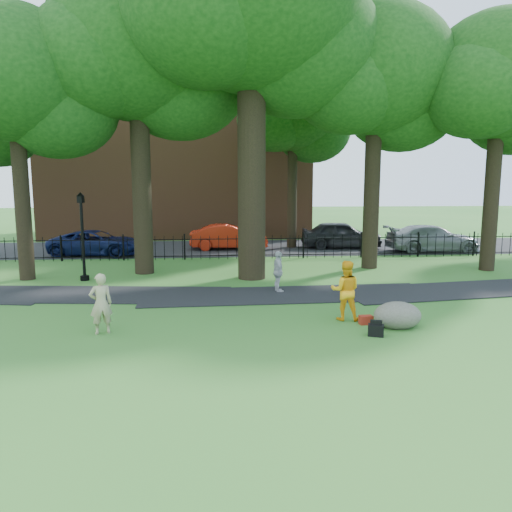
{
  "coord_description": "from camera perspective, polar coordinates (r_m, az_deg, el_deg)",
  "views": [
    {
      "loc": [
        -1.42,
        -12.84,
        3.97
      ],
      "look_at": [
        -0.23,
        2.0,
        1.68
      ],
      "focal_mm": 35.0,
      "sensor_mm": 36.0,
      "label": 1
    }
  ],
  "objects": [
    {
      "name": "navy_van",
      "position": [
        27.5,
        -17.82,
        1.42
      ],
      "size": [
        4.99,
        2.74,
        1.33
      ],
      "primitive_type": "imported",
      "rotation": [
        0.0,
        0.0,
        1.45
      ],
      "color": "#0D1745",
      "rests_on": "ground"
    },
    {
      "name": "red_sedan",
      "position": [
        28.53,
        -3.13,
        2.2
      ],
      "size": [
        4.41,
        1.57,
        1.45
      ],
      "primitive_type": "imported",
      "rotation": [
        0.0,
        0.0,
        1.56
      ],
      "color": "#B2200D",
      "rests_on": "ground"
    },
    {
      "name": "big_tree",
      "position": [
        20.92,
        -0.15,
        25.91
      ],
      "size": [
        10.08,
        8.61,
        14.37
      ],
      "color": "black",
      "rests_on": "ground"
    },
    {
      "name": "red_bag",
      "position": [
        14.25,
        12.44,
        -7.14
      ],
      "size": [
        0.37,
        0.25,
        0.24
      ],
      "primitive_type": "cube",
      "rotation": [
        0.0,
        0.0,
        0.08
      ],
      "color": "maroon",
      "rests_on": "ground"
    },
    {
      "name": "silver_car",
      "position": [
        29.2,
        19.52,
        1.89
      ],
      "size": [
        5.1,
        2.1,
        1.48
      ],
      "primitive_type": "imported",
      "rotation": [
        0.0,
        0.0,
        1.57
      ],
      "color": "gray",
      "rests_on": "ground"
    },
    {
      "name": "footpath",
      "position": [
        17.37,
        3.55,
        -4.49
      ],
      "size": [
        36.07,
        3.85,
        0.03
      ],
      "primitive_type": "cube",
      "rotation": [
        0.0,
        0.0,
        0.03
      ],
      "color": "black",
      "rests_on": "ground"
    },
    {
      "name": "boulder",
      "position": [
        14.13,
        15.87,
        -6.33
      ],
      "size": [
        1.56,
        1.37,
        0.76
      ],
      "primitive_type": "ellipsoid",
      "rotation": [
        0.0,
        0.0,
        0.37
      ],
      "color": "#6C695A",
      "rests_on": "ground"
    },
    {
      "name": "backpack",
      "position": [
        13.26,
        13.55,
        -8.26
      ],
      "size": [
        0.46,
        0.37,
        0.3
      ],
      "primitive_type": "cube",
      "rotation": [
        0.0,
        0.0,
        -0.34
      ],
      "color": "black",
      "rests_on": "ground"
    },
    {
      "name": "street",
      "position": [
        29.14,
        -1.76,
        0.91
      ],
      "size": [
        80.0,
        7.0,
        0.02
      ],
      "primitive_type": "cube",
      "color": "black",
      "rests_on": "ground"
    },
    {
      "name": "pedestrian",
      "position": [
        17.63,
        2.56,
        -1.82
      ],
      "size": [
        0.5,
        0.91,
        1.48
      ],
      "primitive_type": "imported",
      "rotation": [
        0.0,
        0.0,
        1.73
      ],
      "color": "#B5B5BA",
      "rests_on": "ground"
    },
    {
      "name": "grey_car",
      "position": [
        29.42,
        9.72,
        2.42
      ],
      "size": [
        4.81,
        2.32,
        1.58
      ],
      "primitive_type": "imported",
      "rotation": [
        0.0,
        0.0,
        1.47
      ],
      "color": "black",
      "rests_on": "ground"
    },
    {
      "name": "iron_fence",
      "position": [
        25.1,
        -1.31,
        1.03
      ],
      "size": [
        44.0,
        0.04,
        1.2
      ],
      "color": "black",
      "rests_on": "ground"
    },
    {
      "name": "brick_building",
      "position": [
        36.98,
        -8.78,
        11.8
      ],
      "size": [
        18.0,
        8.0,
        12.0
      ],
      "primitive_type": "cube",
      "color": "brown",
      "rests_on": "ground"
    },
    {
      "name": "woman",
      "position": [
        13.55,
        -17.31,
        -5.21
      ],
      "size": [
        0.68,
        0.56,
        1.59
      ],
      "primitive_type": "imported",
      "rotation": [
        0.0,
        0.0,
        3.5
      ],
      "color": "tan",
      "rests_on": "ground"
    },
    {
      "name": "man",
      "position": [
        14.39,
        10.19,
        -3.89
      ],
      "size": [
        0.95,
        0.81,
        1.71
      ],
      "primitive_type": "imported",
      "rotation": [
        0.0,
        0.0,
        2.93
      ],
      "color": "#FFA915",
      "rests_on": "ground"
    },
    {
      "name": "tree_row",
      "position": [
        21.73,
        0.64,
        19.84
      ],
      "size": [
        26.82,
        7.96,
        12.42
      ],
      "color": "black",
      "rests_on": "ground"
    },
    {
      "name": "lamppost",
      "position": [
        20.73,
        -19.2,
        1.99
      ],
      "size": [
        0.35,
        0.35,
        3.48
      ],
      "rotation": [
        0.0,
        0.0,
        -0.28
      ],
      "color": "black",
      "rests_on": "ground"
    },
    {
      "name": "ground",
      "position": [
        13.51,
        1.66,
        -8.35
      ],
      "size": [
        120.0,
        120.0,
        0.0
      ],
      "primitive_type": "plane",
      "color": "#2F6C25",
      "rests_on": "ground"
    }
  ]
}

